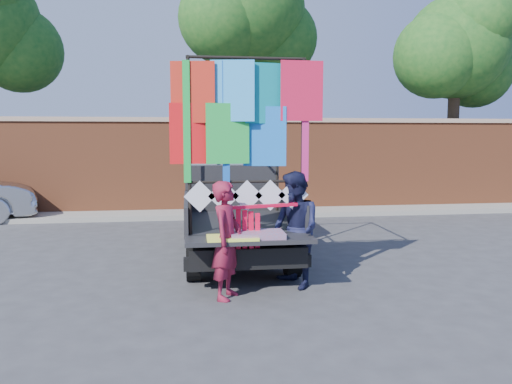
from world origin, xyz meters
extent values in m
plane|color=#38383A|center=(0.00, 0.00, 0.00)|extent=(90.00, 90.00, 0.00)
cube|color=#9B4F2D|center=(0.00, 7.00, 1.25)|extent=(30.00, 0.35, 2.50)
cube|color=tan|center=(0.00, 7.00, 2.55)|extent=(30.00, 0.45, 0.12)
cube|color=gray|center=(0.00, 6.30, 0.06)|extent=(30.00, 1.20, 0.12)
sphere|color=#164F1A|center=(-5.60, 8.60, 4.55)|extent=(2.40, 2.40, 2.40)
cylinder|color=#38281C|center=(1.00, 8.20, 2.73)|extent=(0.36, 0.36, 5.46)
sphere|color=#164F1A|center=(1.00, 8.20, 5.85)|extent=(3.20, 3.20, 3.20)
sphere|color=#164F1A|center=(1.90, 8.60, 5.07)|extent=(2.40, 2.40, 2.40)
sphere|color=#164F1A|center=(0.20, 7.90, 5.46)|extent=(2.60, 2.60, 2.60)
cylinder|color=#38281C|center=(7.50, 8.20, 2.27)|extent=(0.36, 0.36, 4.55)
sphere|color=#164F1A|center=(7.50, 8.20, 4.88)|extent=(3.20, 3.20, 3.20)
sphere|color=#164F1A|center=(8.40, 8.60, 4.23)|extent=(2.40, 2.40, 2.40)
sphere|color=#164F1A|center=(6.70, 7.90, 4.55)|extent=(2.60, 2.60, 2.60)
sphere|color=#164F1A|center=(7.80, 7.60, 5.52)|extent=(2.20, 2.20, 2.20)
cylinder|color=black|center=(-0.81, 2.94, 0.31)|extent=(0.21, 0.62, 0.62)
cylinder|color=black|center=(-0.81, 0.39, 0.31)|extent=(0.21, 0.62, 0.62)
cylinder|color=black|center=(0.66, 2.94, 0.31)|extent=(0.21, 0.62, 0.62)
cylinder|color=black|center=(0.66, 0.39, 0.31)|extent=(0.21, 0.62, 0.62)
cube|color=black|center=(-0.08, 1.62, 0.47)|extent=(1.60, 3.96, 0.28)
cube|color=black|center=(-0.08, 0.91, 0.74)|extent=(1.70, 2.17, 0.09)
cube|color=black|center=(-0.91, 0.91, 0.94)|extent=(0.06, 2.17, 0.42)
cube|color=black|center=(0.75, 0.91, 0.94)|extent=(0.06, 2.17, 0.42)
cube|color=black|center=(-0.08, 1.98, 0.94)|extent=(1.70, 0.06, 0.42)
cube|color=black|center=(-0.08, 2.89, 0.99)|extent=(1.70, 1.51, 1.18)
cube|color=#8C9EAD|center=(-0.08, 2.47, 1.37)|extent=(1.51, 0.06, 0.52)
cube|color=#8C9EAD|center=(-0.08, 3.60, 1.18)|extent=(1.51, 0.09, 0.66)
cube|color=black|center=(-0.08, 3.93, 0.75)|extent=(1.65, 0.85, 0.52)
cube|color=black|center=(-0.08, -0.41, 0.75)|extent=(1.70, 0.52, 0.06)
cube|color=black|center=(-0.08, -0.19, 0.40)|extent=(1.75, 0.14, 0.17)
cylinder|color=black|center=(-0.85, -0.08, 1.96)|extent=(0.05, 0.05, 2.36)
cylinder|color=black|center=(-0.85, 1.90, 1.96)|extent=(0.05, 0.05, 2.36)
cylinder|color=black|center=(0.70, -0.08, 1.96)|extent=(0.05, 0.05, 2.36)
cylinder|color=black|center=(0.70, 1.90, 1.96)|extent=(0.05, 0.05, 2.36)
cylinder|color=black|center=(-0.08, -0.08, 3.14)|extent=(1.60, 0.04, 0.04)
cylinder|color=black|center=(-0.08, 1.90, 3.14)|extent=(1.60, 0.04, 0.04)
cylinder|color=black|center=(-0.85, 0.91, 3.14)|extent=(0.04, 2.03, 0.04)
cylinder|color=black|center=(0.70, 0.91, 3.14)|extent=(0.04, 2.03, 0.04)
cylinder|color=black|center=(-0.08, -0.08, 1.49)|extent=(1.60, 0.04, 0.04)
cube|color=red|center=(-0.79, -0.10, 2.72)|extent=(0.58, 0.01, 0.80)
cube|color=#35A8FF|center=(-0.31, -0.13, 2.72)|extent=(0.58, 0.01, 0.80)
cube|color=#0B909C|center=(0.16, -0.10, 2.72)|extent=(0.58, 0.01, 0.80)
cube|color=red|center=(0.63, -0.13, 2.72)|extent=(0.58, 0.01, 0.80)
cube|color=#FF1518|center=(-0.79, -0.10, 2.10)|extent=(0.58, 0.01, 0.80)
cube|color=green|center=(-0.31, -0.13, 2.10)|extent=(0.58, 0.01, 0.80)
cube|color=blue|center=(0.16, -0.10, 2.10)|extent=(0.58, 0.01, 0.80)
cube|color=green|center=(-0.88, -0.12, 2.29)|extent=(0.09, 0.01, 1.60)
cube|color=#D52372|center=(0.72, -0.12, 2.29)|extent=(0.09, 0.01, 1.60)
cube|color=blue|center=(-0.36, -0.12, 2.29)|extent=(0.09, 0.01, 1.60)
cube|color=white|center=(-0.72, -0.11, 1.30)|extent=(0.43, 0.01, 0.43)
cube|color=white|center=(-0.40, -0.11, 1.30)|extent=(0.43, 0.01, 0.43)
cube|color=white|center=(-0.08, -0.11, 1.30)|extent=(0.43, 0.01, 0.43)
cube|color=white|center=(0.24, -0.11, 1.30)|extent=(0.43, 0.01, 0.43)
cube|color=white|center=(0.56, -0.11, 1.30)|extent=(0.43, 0.01, 0.43)
cube|color=#F23F35|center=(0.02, -0.41, 0.82)|extent=(0.71, 0.42, 0.08)
cube|color=#F1FF50|center=(-0.31, -0.47, 0.80)|extent=(0.66, 0.38, 0.04)
imported|color=maroon|center=(-0.39, -0.47, 0.77)|extent=(0.57, 0.66, 1.54)
imported|color=#161838|center=(0.59, -0.10, 0.81)|extent=(0.84, 0.95, 1.63)
cube|color=#F50D34|center=(0.10, -0.29, 1.18)|extent=(1.01, 0.27, 0.04)
cube|color=#F50D34|center=(-0.22, -0.31, 0.86)|extent=(0.06, 0.02, 0.59)
cube|color=#F50D34|center=(-0.13, -0.31, 0.84)|extent=(0.06, 0.02, 0.59)
cube|color=#F50D34|center=(-0.05, -0.31, 0.82)|extent=(0.06, 0.02, 0.59)
cube|color=#F50D34|center=(0.04, -0.31, 0.80)|extent=(0.06, 0.02, 0.59)
camera|label=1|loc=(-0.87, -6.80, 2.11)|focal=35.00mm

